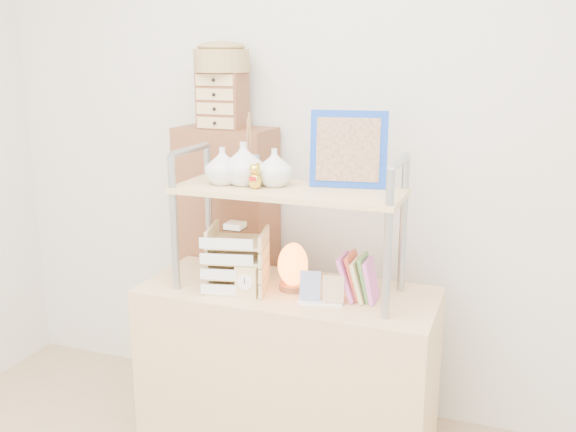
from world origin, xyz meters
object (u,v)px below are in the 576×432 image
(desk, at_px, (288,373))
(salt_lamp, at_px, (293,266))
(letter_tray, at_px, (236,263))
(cabinet, at_px, (228,267))

(desk, height_order, salt_lamp, salt_lamp)
(desk, height_order, letter_tray, letter_tray)
(desk, bearing_deg, salt_lamp, 23.16)
(desk, xyz_separation_m, salt_lamp, (0.02, 0.01, 0.48))
(desk, distance_m, salt_lamp, 0.48)
(desk, bearing_deg, cabinet, 140.38)
(letter_tray, distance_m, salt_lamp, 0.23)
(letter_tray, relative_size, salt_lamp, 1.42)
(cabinet, height_order, salt_lamp, cabinet)
(desk, xyz_separation_m, letter_tray, (-0.20, -0.06, 0.49))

